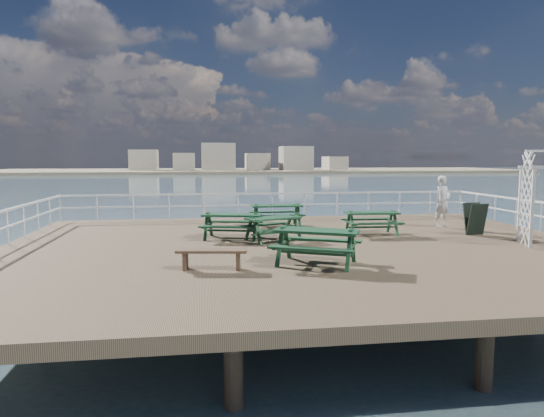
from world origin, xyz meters
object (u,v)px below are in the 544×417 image
Objects in this scene: picnic_table_a at (232,221)px; picnic_table_b at (277,211)px; picnic_table_c at (372,218)px; person at (443,201)px; picnic_table_e at (273,223)px; flat_bench_far at (212,255)px; picnic_table_d at (317,239)px.

picnic_table_a is 3.19m from picnic_table_b.
person reaches higher than picnic_table_c.
picnic_table_e is 4.26m from flat_bench_far.
person is at bearing 68.12° from picnic_table_d.
picnic_table_d reaches higher than picnic_table_a.
picnic_table_a is 8.21m from person.
picnic_table_b is 1.00× the size of person.
flat_bench_far is (-0.74, -4.31, -0.23)m from picnic_table_a.
picnic_table_a is at bearing 169.09° from person.
picnic_table_d is 1.31× the size of person.
picnic_table_e is at bearing -165.99° from picnic_table_c.
picnic_table_b is 3.79m from picnic_table_c.
picnic_table_b is 7.38m from flat_bench_far.
picnic_table_d is 1.18× the size of picnic_table_e.
picnic_table_e is (-3.51, -0.73, -0.02)m from picnic_table_c.
flat_bench_far is at bearing -149.93° from picnic_table_d.
picnic_table_b is 1.05× the size of picnic_table_c.
picnic_table_c is 0.86× the size of picnic_table_e.
picnic_table_b is 1.15× the size of flat_bench_far.
picnic_table_d is 3.61m from picnic_table_e.
picnic_table_d reaches higher than flat_bench_far.
picnic_table_d is 1.49× the size of flat_bench_far.
picnic_table_c is 3.56m from person.
picnic_table_c is at bearing -10.94° from picnic_table_e.
picnic_table_b reaches higher than picnic_table_c.
flat_bench_far is (-2.02, -3.75, -0.19)m from picnic_table_e.
picnic_table_b is at bearing 56.59° from picnic_table_e.
person reaches higher than picnic_table_d.
flat_bench_far is at bearing -138.74° from picnic_table_c.
flat_bench_far is at bearing -111.60° from picnic_table_b.
picnic_table_d is at bearing -122.33° from picnic_table_c.
flat_bench_far is 0.88× the size of person.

